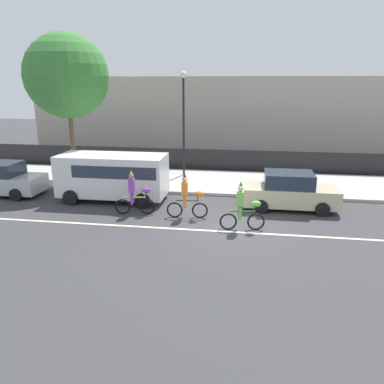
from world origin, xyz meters
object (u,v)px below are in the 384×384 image
at_px(parade_cyclist_purple, 135,195).
at_px(parked_car_beige, 290,191).
at_px(parade_cyclist_lime, 243,209).
at_px(parked_van_white, 114,174).
at_px(parked_car_silver, 1,179).
at_px(street_lamp_post, 184,109).
at_px(parade_cyclist_orange, 188,198).

bearing_deg(parade_cyclist_purple, parked_car_beige, 15.09).
height_order(parade_cyclist_lime, parked_van_white, parked_van_white).
distance_m(parked_car_silver, parked_car_beige, 13.99).
relative_size(parked_van_white, street_lamp_post, 0.85).
height_order(parade_cyclist_orange, parked_car_silver, parade_cyclist_orange).
bearing_deg(parade_cyclist_lime, street_lamp_post, 114.68).
bearing_deg(parked_car_beige, parked_car_silver, 179.76).
distance_m(parade_cyclist_orange, parked_car_beige, 4.67).
height_order(parade_cyclist_purple, street_lamp_post, street_lamp_post).
relative_size(parade_cyclist_lime, parked_car_beige, 0.47).
height_order(parade_cyclist_orange, parked_van_white, parked_van_white).
bearing_deg(parade_cyclist_purple, parade_cyclist_lime, -13.95).
bearing_deg(parked_van_white, parade_cyclist_orange, -26.83).
relative_size(parked_van_white, parked_car_silver, 1.22).
bearing_deg(parked_car_silver, parked_van_white, -0.21).
distance_m(parade_cyclist_purple, parked_van_white, 2.40).
relative_size(parade_cyclist_purple, parade_cyclist_lime, 1.00).
xyz_separation_m(parked_van_white, parked_car_silver, (-5.92, 0.02, -0.50)).
bearing_deg(parade_cyclist_lime, parade_cyclist_purple, 166.05).
relative_size(parade_cyclist_orange, parked_van_white, 0.38).
distance_m(parade_cyclist_lime, street_lamp_post, 9.16).
xyz_separation_m(parked_van_white, parked_car_beige, (8.08, -0.04, -0.50)).
relative_size(parade_cyclist_lime, parked_car_silver, 0.47).
bearing_deg(parked_car_beige, parked_van_white, 179.74).
height_order(parade_cyclist_purple, parked_car_beige, parade_cyclist_purple).
relative_size(parked_van_white, parked_car_beige, 1.22).
relative_size(parade_cyclist_orange, parade_cyclist_lime, 1.00).
xyz_separation_m(parade_cyclist_orange, parked_car_silver, (-9.72, 1.95, -0.06)).
bearing_deg(street_lamp_post, parked_car_silver, -149.92).
bearing_deg(street_lamp_post, parked_van_white, -116.97).
bearing_deg(parked_car_silver, parade_cyclist_orange, -11.32).
height_order(parked_car_silver, street_lamp_post, street_lamp_post).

